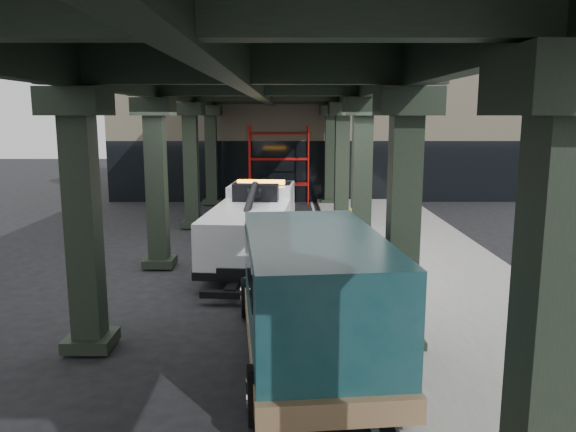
{
  "coord_description": "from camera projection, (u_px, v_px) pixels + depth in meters",
  "views": [
    {
      "loc": [
        0.43,
        -14.32,
        4.5
      ],
      "look_at": [
        0.45,
        1.28,
        1.7
      ],
      "focal_mm": 35.0,
      "sensor_mm": 36.0,
      "label": 1
    }
  ],
  "objects": [
    {
      "name": "building",
      "position": [
        313.0,
        124.0,
        33.88
      ],
      "size": [
        22.0,
        10.0,
        8.0
      ],
      "primitive_type": "cube",
      "color": "#C6B793",
      "rests_on": "ground"
    },
    {
      "name": "viaduct",
      "position": [
        258.0,
        81.0,
        15.9
      ],
      "size": [
        7.4,
        32.0,
        6.4
      ],
      "color": "black",
      "rests_on": "ground"
    },
    {
      "name": "tow_truck",
      "position": [
        255.0,
        222.0,
        17.6
      ],
      "size": [
        2.72,
        7.69,
        2.47
      ],
      "rotation": [
        0.0,
        0.0,
        -0.08
      ],
      "color": "black",
      "rests_on": "ground"
    },
    {
      "name": "lane_stripe",
      "position": [
        330.0,
        267.0,
        16.86
      ],
      "size": [
        0.12,
        38.0,
        0.01
      ],
      "primitive_type": "cube",
      "color": "silver",
      "rests_on": "ground"
    },
    {
      "name": "sidewalk",
      "position": [
        423.0,
        265.0,
        16.85
      ],
      "size": [
        5.0,
        40.0,
        0.15
      ],
      "primitive_type": "cube",
      "color": "gray",
      "rests_on": "ground"
    },
    {
      "name": "scaffolding",
      "position": [
        279.0,
        163.0,
        28.93
      ],
      "size": [
        3.08,
        0.88,
        4.0
      ],
      "color": "red",
      "rests_on": "ground"
    },
    {
      "name": "towed_van",
      "position": [
        311.0,
        293.0,
        10.11
      ],
      "size": [
        2.98,
        6.35,
        2.49
      ],
      "rotation": [
        0.0,
        0.0,
        0.1
      ],
      "color": "#10363B",
      "rests_on": "ground"
    },
    {
      "name": "ground",
      "position": [
        271.0,
        287.0,
        14.89
      ],
      "size": [
        90.0,
        90.0,
        0.0
      ],
      "primitive_type": "plane",
      "color": "black",
      "rests_on": "ground"
    }
  ]
}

